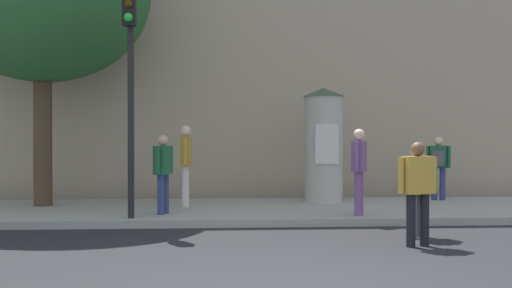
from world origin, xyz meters
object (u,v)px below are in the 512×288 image
Objects in this scene: pedestrian_in_red_top at (438,163)px; pedestrian_with_backpack at (417,183)px; traffic_light at (130,62)px; pedestrian_in_dark_shirt at (163,168)px; poster_column at (324,144)px; pedestrian_near_pole at (418,185)px; pedestrian_tallest at (186,158)px; pedestrian_with_bag at (359,165)px.

pedestrian_with_backpack is at bearing -114.12° from pedestrian_in_red_top.
traffic_light is 2.77× the size of pedestrian_in_dark_shirt.
pedestrian_near_pole is at bearing -83.70° from poster_column.
poster_column is 4.36m from pedestrian_with_backpack.
pedestrian_near_pole reaches higher than pedestrian_with_backpack.
pedestrian_with_backpack is 4.91m from pedestrian_in_dark_shirt.
pedestrian_near_pole is 1.03× the size of pedestrian_in_dark_shirt.
pedestrian_tallest reaches higher than pedestrian_with_bag.
traffic_light is 2.44× the size of pedestrian_tallest.
pedestrian_near_pole is 2.65m from pedestrian_with_bag.
pedestrian_tallest is at bearing 152.84° from pedestrian_with_bag.
poster_column is at bearing 96.30° from pedestrian_near_pole.
pedestrian_near_pole is at bearing -113.07° from pedestrian_in_red_top.
pedestrian_in_dark_shirt is (-3.82, 0.44, -0.06)m from pedestrian_with_bag.
poster_column reaches higher than pedestrian_near_pole.
pedestrian_in_red_top reaches higher than pedestrian_with_backpack.
pedestrian_tallest is 1.06× the size of pedestrian_with_bag.
pedestrian_tallest is (-3.17, -0.69, -0.30)m from poster_column.
pedestrian_tallest is (-4.00, 3.54, 0.30)m from pedestrian_with_backpack.
pedestrian_tallest is 1.16× the size of pedestrian_in_red_top.
traffic_light is 1.62× the size of poster_column.
pedestrian_with_backpack is at bearing -17.18° from traffic_light.
traffic_light is 2.84× the size of pedestrian_in_red_top.
pedestrian_with_bag is at bearing -83.85° from poster_column.
pedestrian_with_bag is 1.10× the size of pedestrian_in_red_top.
pedestrian_in_red_top is at bearing 8.85° from pedestrian_tallest.
pedestrian_in_red_top is 0.98× the size of pedestrian_in_dark_shirt.
pedestrian_in_red_top is at bearing 19.53° from pedestrian_in_dark_shirt.
pedestrian_with_bag is at bearing -133.55° from pedestrian_in_red_top.
poster_column is at bearing 96.15° from pedestrian_with_bag.
pedestrian_tallest is at bearing 138.44° from pedestrian_with_backpack.
pedestrian_in_dark_shirt is at bearing -105.91° from pedestrian_tallest.
pedestrian_in_red_top is at bearing 66.93° from pedestrian_near_pole.
pedestrian_with_backpack is (4.93, -1.52, -2.15)m from traffic_light.
traffic_light is 7.80m from pedestrian_in_red_top.
poster_column is at bearing 12.30° from pedestrian_tallest.
pedestrian_in_dark_shirt is (-4.11, 3.06, 0.12)m from pedestrian_near_pole.
pedestrian_with_bag reaches higher than pedestrian_in_dark_shirt.
pedestrian_with_backpack is at bearing -72.53° from pedestrian_with_bag.
pedestrian_in_red_top is at bearing 23.10° from traffic_light.
pedestrian_tallest is 6.08m from pedestrian_in_red_top.
pedestrian_in_dark_shirt reaches higher than pedestrian_near_pole.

